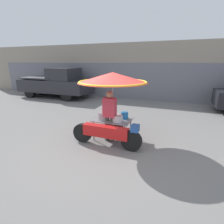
{
  "coord_description": "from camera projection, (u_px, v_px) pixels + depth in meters",
  "views": [
    {
      "loc": [
        1.87,
        -4.09,
        2.36
      ],
      "look_at": [
        0.01,
        0.66,
        0.89
      ],
      "focal_mm": 28.0,
      "sensor_mm": 36.0,
      "label": 1
    }
  ],
  "objects": [
    {
      "name": "vendor_motorcycle_cart",
      "position": [
        112.0,
        87.0,
        5.09
      ],
      "size": [
        2.11,
        2.05,
        2.08
      ],
      "color": "black",
      "rests_on": "ground"
    },
    {
      "name": "shopfront_building",
      "position": [
        152.0,
        71.0,
        11.63
      ],
      "size": [
        28.0,
        2.06,
        3.53
      ],
      "color": "gray",
      "rests_on": "ground"
    },
    {
      "name": "pickup_truck",
      "position": [
        56.0,
        83.0,
        11.83
      ],
      "size": [
        5.0,
        1.86,
        1.98
      ],
      "color": "black",
      "rests_on": "ground"
    },
    {
      "name": "vendor_person",
      "position": [
        110.0,
        114.0,
        5.22
      ],
      "size": [
        0.38,
        0.22,
        1.56
      ],
      "color": "#4C473D",
      "rests_on": "ground"
    },
    {
      "name": "ground_plane",
      "position": [
        103.0,
        148.0,
        4.97
      ],
      "size": [
        36.0,
        36.0,
        0.0
      ],
      "primitive_type": "plane",
      "color": "slate"
    }
  ]
}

